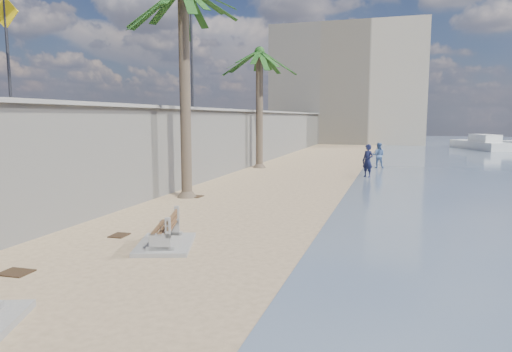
# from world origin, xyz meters

# --- Properties ---
(ground_plane) EXTENTS (140.00, 140.00, 0.00)m
(ground_plane) POSITION_xyz_m (0.00, 0.00, 0.00)
(ground_plane) COLOR tan
(seawall) EXTENTS (0.45, 70.00, 3.50)m
(seawall) POSITION_xyz_m (-5.20, 20.00, 1.75)
(seawall) COLOR gray
(seawall) RESTS_ON ground_plane
(wall_cap) EXTENTS (0.80, 70.00, 0.12)m
(wall_cap) POSITION_xyz_m (-5.20, 20.00, 3.55)
(wall_cap) COLOR gray
(wall_cap) RESTS_ON seawall
(end_building) EXTENTS (18.00, 12.00, 14.00)m
(end_building) POSITION_xyz_m (-2.00, 52.00, 7.00)
(end_building) COLOR #B7AA93
(end_building) RESTS_ON ground_plane
(bench_far) EXTENTS (1.81, 2.19, 0.79)m
(bench_far) POSITION_xyz_m (-1.39, 2.33, 0.34)
(bench_far) COLOR gray
(bench_far) RESTS_ON ground_plane
(palm_back) EXTENTS (5.00, 5.00, 8.02)m
(palm_back) POSITION_xyz_m (-4.26, 19.90, 7.01)
(palm_back) COLOR brown
(palm_back) RESTS_ON ground_plane
(pedestrian_sign) EXTENTS (0.78, 0.07, 2.40)m
(pedestrian_sign) POSITION_xyz_m (-5.00, 1.50, 5.15)
(pedestrian_sign) COLOR #2D2D33
(pedestrian_sign) RESTS_ON wall_cap
(streetlight) EXTENTS (0.28, 0.28, 5.12)m
(streetlight) POSITION_xyz_m (-5.10, 12.00, 6.64)
(streetlight) COLOR #2D2D33
(streetlight) RESTS_ON wall_cap
(person_a) EXTENTS (0.87, 0.82, 2.00)m
(person_a) POSITION_xyz_m (2.52, 17.15, 1.00)
(person_a) COLOR #131736
(person_a) RESTS_ON ground_plane
(person_b) EXTENTS (0.85, 0.66, 1.75)m
(person_b) POSITION_xyz_m (2.89, 21.94, 0.87)
(person_b) COLOR #4E6DA1
(person_b) RESTS_ON ground_plane
(yacht_far) EXTENTS (4.79, 7.88, 1.50)m
(yacht_far) POSITION_xyz_m (11.77, 42.26, 0.35)
(yacht_far) COLOR silver
(yacht_far) RESTS_ON bay_water
(debris_b) EXTENTS (0.62, 0.50, 0.03)m
(debris_b) POSITION_xyz_m (-3.35, -0.31, 0.01)
(debris_b) COLOR #382616
(debris_b) RESTS_ON ground_plane
(debris_c) EXTENTS (0.74, 0.61, 0.03)m
(debris_c) POSITION_xyz_m (-3.74, 9.00, 0.01)
(debris_c) COLOR #382616
(debris_c) RESTS_ON ground_plane
(debris_d) EXTENTS (0.43, 0.53, 0.03)m
(debris_d) POSITION_xyz_m (-3.05, 2.86, 0.01)
(debris_d) COLOR #382616
(debris_d) RESTS_ON ground_plane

